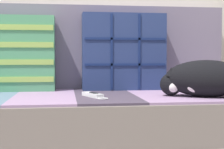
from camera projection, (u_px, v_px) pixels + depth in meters
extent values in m
cube|color=gray|center=(75.00, 149.00, 1.73)|extent=(1.85, 0.84, 0.18)
cube|color=#6B605B|center=(75.00, 114.00, 1.72)|extent=(1.81, 0.82, 0.18)
cube|color=gray|center=(45.00, 96.00, 1.68)|extent=(0.29, 0.74, 0.01)
cube|color=#423847|center=(104.00, 95.00, 1.72)|extent=(0.29, 0.74, 0.01)
cube|color=gray|center=(160.00, 94.00, 1.76)|extent=(0.29, 0.74, 0.01)
cube|color=gray|center=(213.00, 93.00, 1.80)|extent=(0.29, 0.74, 0.01)
cube|color=slate|center=(73.00, 47.00, 2.05)|extent=(1.81, 0.14, 0.49)
cube|color=navy|center=(124.00, 52.00, 1.95)|extent=(0.47, 0.13, 0.43)
cube|color=navy|center=(126.00, 65.00, 1.88)|extent=(0.45, 0.01, 0.01)
cube|color=navy|center=(112.00, 52.00, 1.87)|extent=(0.01, 0.01, 0.41)
cube|color=navy|center=(126.00, 39.00, 1.88)|extent=(0.45, 0.01, 0.01)
cube|color=navy|center=(139.00, 52.00, 1.89)|extent=(0.01, 0.01, 0.41)
cube|color=#4C9366|center=(15.00, 54.00, 1.87)|extent=(0.43, 0.13, 0.41)
cube|color=#93B751|center=(14.00, 80.00, 1.81)|extent=(0.42, 0.01, 0.03)
cube|color=#93B751|center=(13.00, 62.00, 1.80)|extent=(0.42, 0.01, 0.03)
cube|color=#93B751|center=(13.00, 45.00, 1.80)|extent=(0.42, 0.01, 0.03)
cube|color=#93B751|center=(13.00, 27.00, 1.79)|extent=(0.42, 0.01, 0.03)
ellipsoid|color=black|center=(206.00, 78.00, 1.59)|extent=(0.42, 0.31, 0.17)
sphere|color=black|center=(171.00, 84.00, 1.63)|extent=(0.11, 0.11, 0.11)
sphere|color=white|center=(173.00, 86.00, 1.60)|extent=(0.06, 0.06, 0.06)
ellipsoid|color=white|center=(198.00, 85.00, 1.55)|extent=(0.11, 0.05, 0.08)
cone|color=black|center=(171.00, 72.00, 1.60)|extent=(0.04, 0.04, 0.04)
cone|color=black|center=(172.00, 71.00, 1.65)|extent=(0.04, 0.04, 0.04)
cube|color=white|center=(92.00, 95.00, 1.59)|extent=(0.09, 0.16, 0.02)
cube|color=black|center=(94.00, 93.00, 1.58)|extent=(0.04, 0.06, 0.00)
cube|color=black|center=(86.00, 93.00, 1.65)|extent=(0.03, 0.02, 0.02)
torus|color=silver|center=(103.00, 99.00, 1.50)|extent=(0.06, 0.06, 0.01)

